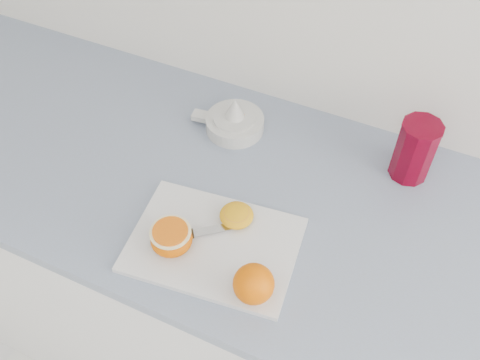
{
  "coord_description": "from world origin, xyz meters",
  "views": [
    {
      "loc": [
        0.12,
        1.05,
        1.75
      ],
      "look_at": [
        -0.17,
        1.67,
        0.96
      ],
      "focal_mm": 40.0,
      "sensor_mm": 36.0,
      "label": 1
    }
  ],
  "objects_px": {
    "citrus_juicer": "(234,121)",
    "red_tumbler": "(414,152)",
    "cutting_board": "(214,245)",
    "counter": "(285,311)",
    "half_orange": "(171,238)"
  },
  "relations": [
    {
      "from": "citrus_juicer",
      "to": "red_tumbler",
      "type": "distance_m",
      "value": 0.4
    },
    {
      "from": "cutting_board",
      "to": "citrus_juicer",
      "type": "distance_m",
      "value": 0.33
    },
    {
      "from": "counter",
      "to": "half_orange",
      "type": "distance_m",
      "value": 0.55
    },
    {
      "from": "citrus_juicer",
      "to": "counter",
      "type": "bearing_deg",
      "value": -35.2
    },
    {
      "from": "cutting_board",
      "to": "citrus_juicer",
      "type": "xyz_separation_m",
      "value": [
        -0.1,
        0.31,
        0.02
      ]
    },
    {
      "from": "citrus_juicer",
      "to": "red_tumbler",
      "type": "height_order",
      "value": "red_tumbler"
    },
    {
      "from": "red_tumbler",
      "to": "cutting_board",
      "type": "bearing_deg",
      "value": -130.17
    },
    {
      "from": "counter",
      "to": "half_orange",
      "type": "height_order",
      "value": "half_orange"
    },
    {
      "from": "counter",
      "to": "cutting_board",
      "type": "bearing_deg",
      "value": -127.18
    },
    {
      "from": "cutting_board",
      "to": "red_tumbler",
      "type": "height_order",
      "value": "red_tumbler"
    },
    {
      "from": "half_orange",
      "to": "cutting_board",
      "type": "bearing_deg",
      "value": 29.73
    },
    {
      "from": "cutting_board",
      "to": "half_orange",
      "type": "relative_size",
      "value": 3.99
    },
    {
      "from": "citrus_juicer",
      "to": "red_tumbler",
      "type": "relative_size",
      "value": 1.23
    },
    {
      "from": "half_orange",
      "to": "citrus_juicer",
      "type": "relative_size",
      "value": 0.46
    },
    {
      "from": "counter",
      "to": "red_tumbler",
      "type": "relative_size",
      "value": 16.87
    }
  ]
}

